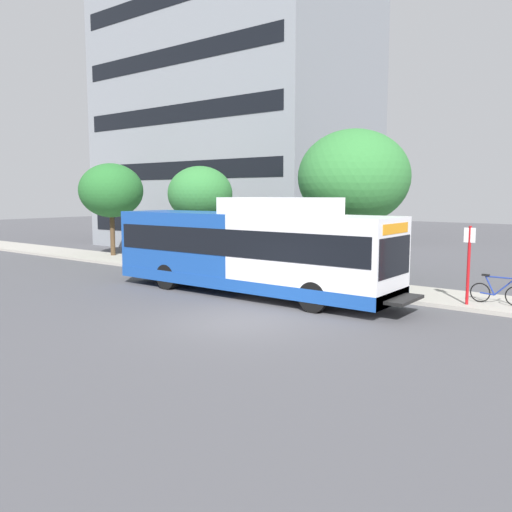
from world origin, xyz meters
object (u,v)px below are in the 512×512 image
bicycle_parked (498,292)px  street_tree_far_block (111,191)px  street_tree_near_stop (354,177)px  bus_stop_sign_pole (469,259)px  street_tree_mid_block (200,194)px  transit_bus (249,250)px

bicycle_parked → street_tree_far_block: bearing=87.2°
bicycle_parked → street_tree_near_stop: 7.40m
bus_stop_sign_pole → bicycle_parked: size_ratio=1.48×
bicycle_parked → street_tree_mid_block: street_tree_mid_block is taller
transit_bus → bus_stop_sign_pole: (2.45, -7.24, -0.05)m
street_tree_near_stop → bicycle_parked: bearing=-103.4°
transit_bus → street_tree_far_block: street_tree_far_block is taller
street_tree_far_block → bicycle_parked: bearing=-92.8°
street_tree_mid_block → bicycle_parked: bearing=-94.3°
street_tree_mid_block → street_tree_far_block: (-0.05, 7.17, 0.20)m
bus_stop_sign_pole → street_tree_mid_block: (1.75, 13.73, 2.12)m
bicycle_parked → street_tree_near_stop: street_tree_near_stop is taller
street_tree_near_stop → street_tree_mid_block: street_tree_near_stop is taller
street_tree_near_stop → street_tree_far_block: (-0.40, 15.58, -0.49)m
bicycle_parked → transit_bus: bearing=111.1°
bicycle_parked → street_tree_near_stop: (1.46, 6.11, 3.90)m
bus_stop_sign_pole → bicycle_parked: bearing=-50.6°
bus_stop_sign_pole → bicycle_parked: 1.50m
transit_bus → bicycle_parked: size_ratio=6.96×
bus_stop_sign_pole → street_tree_near_stop: (2.11, 5.32, 2.81)m
bus_stop_sign_pole → street_tree_mid_block: size_ratio=0.52×
street_tree_far_block → bus_stop_sign_pole: bearing=-94.7°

